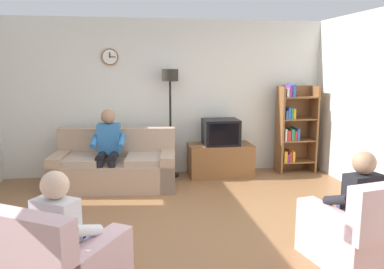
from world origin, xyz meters
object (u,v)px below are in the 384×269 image
object	(u,v)px
armchair_near_bookshelf	(359,235)
floor_lamp	(170,93)
couch	(115,167)
person_on_couch	(108,145)
bookshelf	(293,128)
tv_stand	(220,160)
person_in_right_armchair	(354,201)
person_in_left_armchair	(65,231)
tv	(221,132)

from	to	relation	value
armchair_near_bookshelf	floor_lamp	bearing A→B (deg)	114.03
couch	person_on_couch	xyz separation A→B (m)	(-0.09, -0.11, 0.39)
bookshelf	couch	bearing A→B (deg)	-172.23
tv_stand	couch	bearing A→B (deg)	-168.70
tv_stand	person_on_couch	size ratio (longest dim) A/B	0.89
tv_stand	person_in_right_armchair	world-z (taller)	person_in_right_armchair
bookshelf	person_in_left_armchair	distance (m)	4.90
person_in_right_armchair	tv	bearing A→B (deg)	101.04
person_in_left_armchair	floor_lamp	bearing A→B (deg)	70.85
person_in_left_armchair	person_in_right_armchair	bearing A→B (deg)	5.73
couch	tv	bearing A→B (deg)	10.55
person_on_couch	person_in_right_armchair	bearing A→B (deg)	-46.97
tv	person_on_couch	bearing A→B (deg)	-166.76
couch	floor_lamp	size ratio (longest dim) A/B	1.08
tv	person_on_couch	size ratio (longest dim) A/B	0.48
bookshelf	floor_lamp	xyz separation A→B (m)	(-2.22, 0.03, 0.66)
armchair_near_bookshelf	tv_stand	bearing A→B (deg)	100.95
couch	person_in_right_armchair	bearing A→B (deg)	-49.17
bookshelf	armchair_near_bookshelf	xyz separation A→B (m)	(-0.74, -3.30, -0.50)
floor_lamp	person_in_left_armchair	world-z (taller)	floor_lamp
person_in_right_armchair	couch	bearing A→B (deg)	130.83
couch	floor_lamp	distance (m)	1.54
couch	bookshelf	world-z (taller)	bookshelf
tv	bookshelf	distance (m)	1.36
tv	floor_lamp	world-z (taller)	floor_lamp
couch	bookshelf	bearing A→B (deg)	7.77
tv_stand	floor_lamp	world-z (taller)	floor_lamp
tv	person_in_right_armchair	distance (m)	3.18
person_on_couch	tv_stand	bearing A→B (deg)	13.95
tv	bookshelf	xyz separation A→B (m)	(1.36, 0.10, 0.01)
tv	person_on_couch	xyz separation A→B (m)	(-1.89, -0.44, -0.08)
person_on_couch	person_in_left_armchair	size ratio (longest dim) A/B	1.11
couch	person_on_couch	bearing A→B (deg)	-129.55
tv_stand	floor_lamp	size ratio (longest dim) A/B	0.59
couch	tv_stand	bearing A→B (deg)	11.30
tv_stand	person_on_couch	distance (m)	1.99
tv	person_in_right_armchair	bearing A→B (deg)	-78.96
floor_lamp	person_in_right_armchair	size ratio (longest dim) A/B	1.65
floor_lamp	person_on_couch	world-z (taller)	floor_lamp
couch	person_in_right_armchair	distance (m)	3.69
person_on_couch	tv	bearing A→B (deg)	13.24
person_on_couch	person_in_left_armchair	bearing A→B (deg)	-93.71
tv_stand	tv	xyz separation A→B (m)	(-0.00, -0.02, 0.50)
tv_stand	armchair_near_bookshelf	distance (m)	3.29
couch	floor_lamp	xyz separation A→B (m)	(0.94, 0.46, 1.14)
tv_stand	person_on_couch	xyz separation A→B (m)	(-1.89, -0.47, 0.42)
couch	tv	xyz separation A→B (m)	(1.80, 0.33, 0.47)
bookshelf	person_on_couch	world-z (taller)	bookshelf
couch	person_in_left_armchair	distance (m)	3.08
person_on_couch	bookshelf	bearing A→B (deg)	9.44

